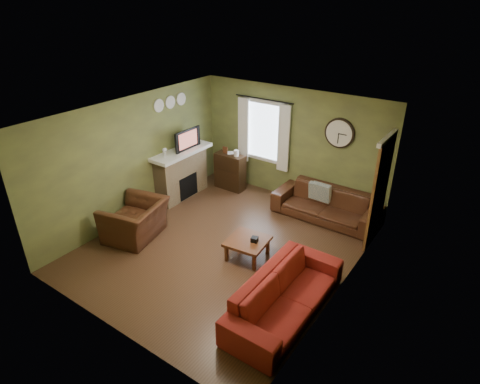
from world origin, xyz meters
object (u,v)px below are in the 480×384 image
Objects in this scene: bookshelf at (230,172)px; armchair at (135,220)px; sofa_red at (286,295)px; sofa_brown at (326,204)px; coffee_table at (247,248)px.

bookshelf is 0.78× the size of armchair.
bookshelf reaches higher than sofa_red.
sofa_brown reaches higher than coffee_table.
bookshelf is at bearing 179.86° from sofa_brown.
bookshelf reaches higher than sofa_brown.
sofa_brown is at bearing -0.14° from bookshelf.
sofa_red is (3.24, -3.01, -0.11)m from bookshelf.
sofa_brown is at bearing 121.86° from armchair.
armchair reaches higher than sofa_red.
coffee_table is (2.22, 0.69, -0.18)m from armchair.
armchair is (-3.48, 0.16, 0.03)m from sofa_red.
bookshelf is 2.56m from sofa_brown.
armchair is at bearing -134.63° from sofa_brown.
sofa_red reaches higher than sofa_brown.
sofa_red is at bearing -77.29° from sofa_brown.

